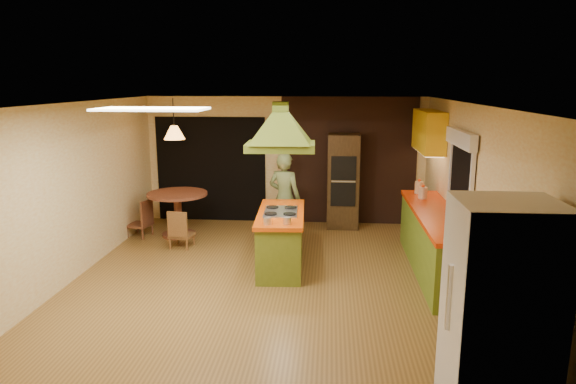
# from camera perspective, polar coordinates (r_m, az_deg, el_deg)

# --- Properties ---
(ground) EXTENTS (6.50, 6.50, 0.00)m
(ground) POSITION_cam_1_polar(r_m,az_deg,el_deg) (7.41, -2.52, -9.91)
(ground) COLOR brown
(ground) RESTS_ON ground
(room_walls) EXTENTS (5.50, 6.50, 6.50)m
(room_walls) POSITION_cam_1_polar(r_m,az_deg,el_deg) (7.03, -2.61, -0.43)
(room_walls) COLOR beige
(room_walls) RESTS_ON ground
(ceiling_plane) EXTENTS (6.50, 6.50, 0.00)m
(ceiling_plane) POSITION_cam_1_polar(r_m,az_deg,el_deg) (6.87, -2.71, 9.80)
(ceiling_plane) COLOR silver
(ceiling_plane) RESTS_ON room_walls
(brick_panel) EXTENTS (2.64, 0.03, 2.50)m
(brick_panel) POSITION_cam_1_polar(r_m,az_deg,el_deg) (10.16, 6.74, 3.42)
(brick_panel) COLOR #381E14
(brick_panel) RESTS_ON ground
(nook_opening) EXTENTS (2.20, 0.03, 2.10)m
(nook_opening) POSITION_cam_1_polar(r_m,az_deg,el_deg) (10.46, -8.54, 2.51)
(nook_opening) COLOR black
(nook_opening) RESTS_ON ground
(right_counter) EXTENTS (0.62, 3.05, 0.92)m
(right_counter) POSITION_cam_1_polar(r_m,az_deg,el_deg) (7.92, 15.98, -5.35)
(right_counter) COLOR olive
(right_counter) RESTS_ON ground
(upper_cabinets) EXTENTS (0.34, 1.40, 0.70)m
(upper_cabinets) POSITION_cam_1_polar(r_m,az_deg,el_deg) (9.20, 15.36, 6.55)
(upper_cabinets) COLOR yellow
(upper_cabinets) RESTS_ON room_walls
(window_right) EXTENTS (0.12, 1.35, 1.06)m
(window_right) POSITION_cam_1_polar(r_m,az_deg,el_deg) (7.50, 18.71, 3.78)
(window_right) COLOR black
(window_right) RESTS_ON room_walls
(fluor_panel) EXTENTS (1.20, 0.60, 0.03)m
(fluor_panel) POSITION_cam_1_polar(r_m,az_deg,el_deg) (5.95, -14.93, 8.89)
(fluor_panel) COLOR white
(fluor_panel) RESTS_ON ceiling_plane
(kitchen_island) EXTENTS (0.76, 1.74, 0.88)m
(kitchen_island) POSITION_cam_1_polar(r_m,az_deg,el_deg) (7.84, -0.79, -5.25)
(kitchen_island) COLOR #616D1B
(kitchen_island) RESTS_ON ground
(range_hood) EXTENTS (1.02, 0.75, 0.79)m
(range_hood) POSITION_cam_1_polar(r_m,az_deg,el_deg) (7.50, -0.83, 8.11)
(range_hood) COLOR #5E731C
(range_hood) RESTS_ON ceiling_plane
(man) EXTENTS (0.68, 0.56, 1.60)m
(man) POSITION_cam_1_polar(r_m,az_deg,el_deg) (8.91, -0.38, -0.70)
(man) COLOR #4F5B30
(man) RESTS_ON ground
(refrigerator) EXTENTS (0.79, 0.74, 1.90)m
(refrigerator) POSITION_cam_1_polar(r_m,az_deg,el_deg) (4.53, 22.44, -12.70)
(refrigerator) COLOR white
(refrigerator) RESTS_ON ground
(wall_oven) EXTENTS (0.60, 0.60, 1.81)m
(wall_oven) POSITION_cam_1_polar(r_m,az_deg,el_deg) (9.93, 6.12, 1.22)
(wall_oven) COLOR #462F16
(wall_oven) RESTS_ON ground
(dining_table) EXTENTS (1.09, 1.09, 0.81)m
(dining_table) POSITION_cam_1_polar(r_m,az_deg,el_deg) (9.56, -12.15, -1.47)
(dining_table) COLOR brown
(dining_table) RESTS_ON ground
(chair_left) EXTENTS (0.45, 0.45, 0.69)m
(chair_left) POSITION_cam_1_polar(r_m,az_deg,el_deg) (9.75, -16.21, -2.80)
(chair_left) COLOR brown
(chair_left) RESTS_ON ground
(chair_near) EXTENTS (0.41, 0.41, 0.66)m
(chair_near) POSITION_cam_1_polar(r_m,az_deg,el_deg) (8.95, -11.74, -3.99)
(chair_near) COLOR brown
(chair_near) RESTS_ON ground
(pendant_lamp) EXTENTS (0.48, 0.48, 0.24)m
(pendant_lamp) POSITION_cam_1_polar(r_m,az_deg,el_deg) (9.34, -12.52, 6.47)
(pendant_lamp) COLOR #FF9E3F
(pendant_lamp) RESTS_ON ceiling_plane
(canister_large) EXTENTS (0.15, 0.15, 0.21)m
(canister_large) POSITION_cam_1_polar(r_m,az_deg,el_deg) (8.98, 14.34, 0.50)
(canister_large) COLOR beige
(canister_large) RESTS_ON right_counter
(canister_medium) EXTENTS (0.15, 0.15, 0.19)m
(canister_medium) POSITION_cam_1_polar(r_m,az_deg,el_deg) (8.60, 14.77, -0.09)
(canister_medium) COLOR beige
(canister_medium) RESTS_ON right_counter
(canister_small) EXTENTS (0.16, 0.16, 0.18)m
(canister_small) POSITION_cam_1_polar(r_m,az_deg,el_deg) (8.64, 14.72, -0.08)
(canister_small) COLOR #FFEBCD
(canister_small) RESTS_ON right_counter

